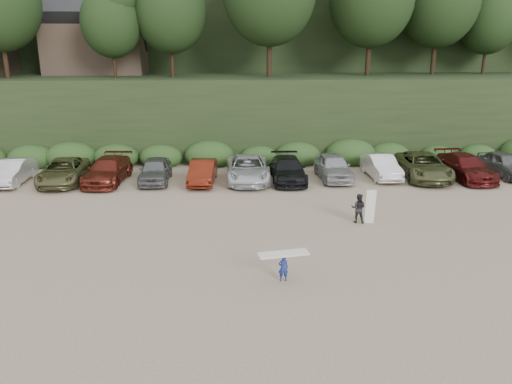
{
  "coord_description": "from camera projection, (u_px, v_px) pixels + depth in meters",
  "views": [
    {
      "loc": [
        -0.86,
        -20.96,
        8.37
      ],
      "look_at": [
        0.38,
        3.0,
        1.3
      ],
      "focal_mm": 35.0,
      "sensor_mm": 36.0,
      "label": 1
    }
  ],
  "objects": [
    {
      "name": "adult_surfer",
      "position": [
        359.0,
        208.0,
        24.32
      ],
      "size": [
        1.2,
        0.76,
        1.73
      ],
      "color": "black",
      "rests_on": "ground"
    },
    {
      "name": "hillside_backdrop",
      "position": [
        234.0,
        18.0,
        53.71
      ],
      "size": [
        90.0,
        41.5,
        28.0
      ],
      "color": "black",
      "rests_on": "ground"
    },
    {
      "name": "parked_cars",
      "position": [
        271.0,
        169.0,
        31.94
      ],
      "size": [
        39.63,
        6.12,
        1.64
      ],
      "color": "#999A9E",
      "rests_on": "ground"
    },
    {
      "name": "ground",
      "position": [
        251.0,
        238.0,
        22.48
      ],
      "size": [
        120.0,
        120.0,
        0.0
      ],
      "primitive_type": "plane",
      "color": "tan",
      "rests_on": "ground"
    },
    {
      "name": "child_surfer",
      "position": [
        283.0,
        262.0,
        18.25
      ],
      "size": [
        1.92,
        0.85,
        1.11
      ],
      "color": "navy",
      "rests_on": "ground"
    }
  ]
}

